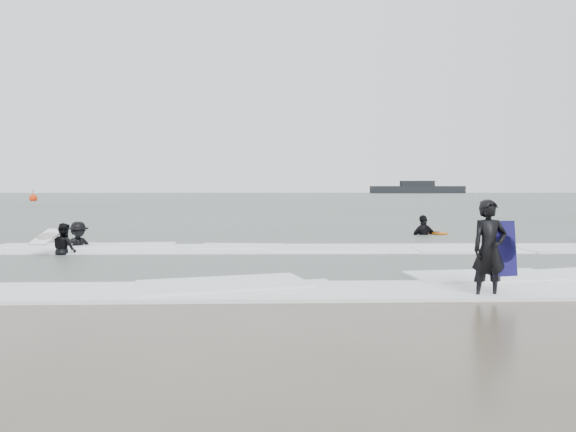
{
  "coord_description": "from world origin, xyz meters",
  "views": [
    {
      "loc": [
        -0.24,
        -10.63,
        1.92
      ],
      "look_at": [
        0.0,
        5.0,
        1.1
      ],
      "focal_mm": 35.0,
      "sensor_mm": 36.0,
      "label": 1
    }
  ],
  "objects_px": {
    "buoy": "(33,198)",
    "surfer_right_near": "(424,236)",
    "surfer_breaker": "(78,249)",
    "vessel_horizon": "(417,189)",
    "surfer_centre": "(488,299)",
    "surfer_wading": "(65,256)"
  },
  "relations": [
    {
      "from": "surfer_centre",
      "to": "surfer_right_near",
      "type": "relative_size",
      "value": 0.87
    },
    {
      "from": "surfer_centre",
      "to": "buoy",
      "type": "bearing_deg",
      "value": 109.97
    },
    {
      "from": "surfer_right_near",
      "to": "surfer_centre",
      "type": "bearing_deg",
      "value": 60.5
    },
    {
      "from": "buoy",
      "to": "surfer_right_near",
      "type": "bearing_deg",
      "value": -54.01
    },
    {
      "from": "surfer_breaker",
      "to": "buoy",
      "type": "bearing_deg",
      "value": 81.39
    },
    {
      "from": "surfer_breaker",
      "to": "surfer_right_near",
      "type": "xyz_separation_m",
      "value": [
        11.82,
        4.31,
        0.0
      ]
    },
    {
      "from": "surfer_breaker",
      "to": "buoy",
      "type": "relative_size",
      "value": 1.03
    },
    {
      "from": "surfer_centre",
      "to": "surfer_breaker",
      "type": "bearing_deg",
      "value": 132.18
    },
    {
      "from": "buoy",
      "to": "vessel_horizon",
      "type": "relative_size",
      "value": 0.06
    },
    {
      "from": "surfer_right_near",
      "to": "buoy",
      "type": "relative_size",
      "value": 1.2
    },
    {
      "from": "surfer_centre",
      "to": "surfer_right_near",
      "type": "distance_m",
      "value": 12.32
    },
    {
      "from": "surfer_centre",
      "to": "vessel_horizon",
      "type": "height_order",
      "value": "vessel_horizon"
    },
    {
      "from": "surfer_centre",
      "to": "vessel_horizon",
      "type": "distance_m",
      "value": 151.48
    },
    {
      "from": "buoy",
      "to": "vessel_horizon",
      "type": "height_order",
      "value": "vessel_horizon"
    },
    {
      "from": "surfer_wading",
      "to": "vessel_horizon",
      "type": "xyz_separation_m",
      "value": [
        44.57,
        141.36,
        1.32
      ]
    },
    {
      "from": "surfer_centre",
      "to": "surfer_right_near",
      "type": "xyz_separation_m",
      "value": [
        2.02,
        12.15,
        0.0
      ]
    },
    {
      "from": "surfer_breaker",
      "to": "vessel_horizon",
      "type": "height_order",
      "value": "vessel_horizon"
    },
    {
      "from": "surfer_right_near",
      "to": "surfer_wading",
      "type": "bearing_deg",
      "value": 7.98
    },
    {
      "from": "surfer_wading",
      "to": "surfer_right_near",
      "type": "xyz_separation_m",
      "value": [
        11.54,
        6.15,
        0.0
      ]
    },
    {
      "from": "surfer_wading",
      "to": "surfer_breaker",
      "type": "distance_m",
      "value": 1.86
    },
    {
      "from": "surfer_wading",
      "to": "surfer_centre",
      "type": "bearing_deg",
      "value": -167.48
    },
    {
      "from": "vessel_horizon",
      "to": "surfer_breaker",
      "type": "bearing_deg",
      "value": -107.82
    }
  ]
}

